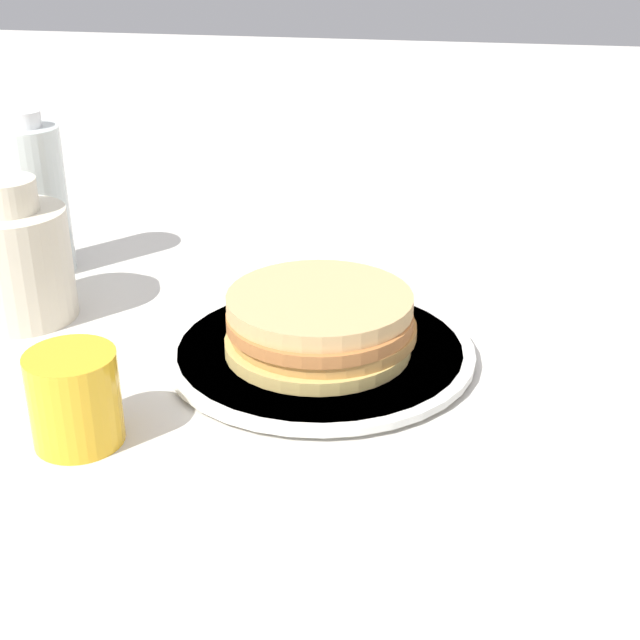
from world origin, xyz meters
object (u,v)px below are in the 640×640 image
Objects in this scene: juice_glass at (75,398)px; cream_jug at (16,260)px; water_bottle_near at (36,199)px; pancake_stack at (320,322)px; plate at (320,351)px.

juice_glass is 0.53× the size of cream_jug.
water_bottle_near is (0.33, 0.19, 0.05)m from juice_glass.
juice_glass is at bearing 135.90° from pancake_stack.
water_bottle_near is (0.16, 0.36, 0.05)m from pancake_stack.
pancake_stack is 2.37× the size of juice_glass.
plate is at bearing -96.61° from cream_jug.
water_bottle_near is at bearing 65.71° from plate.
plate is at bearing -114.29° from water_bottle_near.
water_bottle_near reaches higher than juice_glass.
juice_glass reaches higher than plate.
cream_jug reaches higher than plate.
cream_jug is 0.13m from water_bottle_near.
pancake_stack is (-0.00, -0.00, 0.03)m from plate.
plate is 0.24m from juice_glass.
plate is 0.40m from water_bottle_near.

